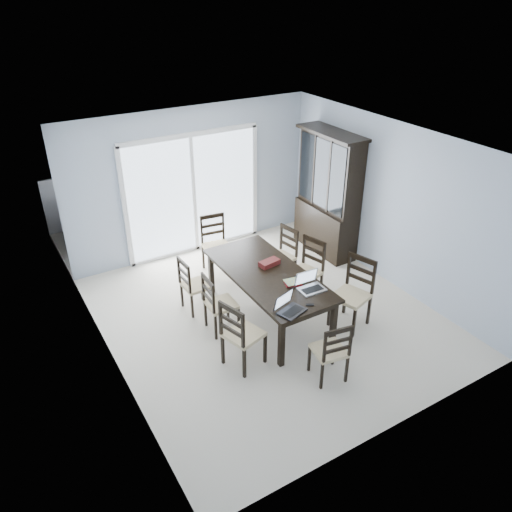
% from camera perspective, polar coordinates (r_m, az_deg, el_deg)
% --- Properties ---
extents(floor, '(5.00, 5.00, 0.00)m').
position_cam_1_polar(floor, '(7.49, 1.32, -6.86)').
color(floor, beige).
rests_on(floor, ground).
extents(ceiling, '(5.00, 5.00, 0.00)m').
position_cam_1_polar(ceiling, '(6.32, 1.59, 12.55)').
color(ceiling, white).
rests_on(ceiling, back_wall).
extents(back_wall, '(4.50, 0.02, 2.60)m').
position_cam_1_polar(back_wall, '(8.84, -7.30, 8.39)').
color(back_wall, '#A5B3C5').
rests_on(back_wall, floor).
extents(wall_left, '(0.02, 5.00, 2.60)m').
position_cam_1_polar(wall_left, '(6.06, -16.90, -3.08)').
color(wall_left, '#A5B3C5').
rests_on(wall_left, floor).
extents(wall_right, '(0.02, 5.00, 2.60)m').
position_cam_1_polar(wall_right, '(8.12, 15.07, 5.68)').
color(wall_right, '#A5B3C5').
rests_on(wall_right, floor).
extents(balcony, '(4.50, 2.00, 0.10)m').
position_cam_1_polar(balcony, '(10.23, -9.15, 2.98)').
color(balcony, gray).
rests_on(balcony, ground).
extents(railing, '(4.50, 0.06, 1.10)m').
position_cam_1_polar(railing, '(10.85, -11.47, 7.81)').
color(railing, '#99999E').
rests_on(railing, balcony).
extents(dining_table, '(1.00, 2.20, 0.75)m').
position_cam_1_polar(dining_table, '(7.12, 1.38, -2.48)').
color(dining_table, black).
rests_on(dining_table, floor).
extents(china_hutch, '(0.50, 1.38, 2.20)m').
position_cam_1_polar(china_hutch, '(8.91, 8.24, 6.91)').
color(china_hutch, black).
rests_on(china_hutch, floor).
extents(sliding_door, '(2.52, 0.05, 2.18)m').
position_cam_1_polar(sliding_door, '(8.90, -7.16, 7.06)').
color(sliding_door, silver).
rests_on(sliding_door, floor).
extents(chair_left_near, '(0.54, 0.53, 1.14)m').
position_cam_1_polar(chair_left_near, '(6.25, -2.06, -8.34)').
color(chair_left_near, black).
rests_on(chair_left_near, floor).
extents(chair_left_mid, '(0.42, 0.41, 1.04)m').
position_cam_1_polar(chair_left_mid, '(6.91, -4.68, -4.85)').
color(chair_left_mid, black).
rests_on(chair_left_mid, floor).
extents(chair_left_far, '(0.41, 0.40, 1.02)m').
position_cam_1_polar(chair_left_far, '(7.38, -7.48, -2.72)').
color(chair_left_far, black).
rests_on(chair_left_far, floor).
extents(chair_right_near, '(0.58, 0.57, 1.20)m').
position_cam_1_polar(chair_right_near, '(7.17, 11.33, -3.22)').
color(chair_right_near, black).
rests_on(chair_right_near, floor).
extents(chair_right_mid, '(0.53, 0.52, 1.12)m').
position_cam_1_polar(chair_right_mid, '(7.67, 6.06, -0.80)').
color(chair_right_mid, black).
rests_on(chair_right_mid, floor).
extents(chair_right_far, '(0.48, 0.47, 1.07)m').
position_cam_1_polar(chair_right_far, '(8.09, 3.23, 0.80)').
color(chair_right_far, black).
rests_on(chair_right_far, floor).
extents(chair_end_near, '(0.44, 0.45, 1.01)m').
position_cam_1_polar(chair_end_near, '(6.16, 8.80, -10.22)').
color(chair_end_near, black).
rests_on(chair_end_near, floor).
extents(chair_end_far, '(0.48, 0.49, 1.13)m').
position_cam_1_polar(chair_end_far, '(8.39, -4.73, 2.13)').
color(chair_end_far, black).
rests_on(chair_end_far, floor).
extents(laptop_dark, '(0.40, 0.33, 0.24)m').
position_cam_1_polar(laptop_dark, '(6.27, 4.15, -5.98)').
color(laptop_dark, black).
rests_on(laptop_dark, dining_table).
extents(laptop_silver, '(0.36, 0.26, 0.24)m').
position_cam_1_polar(laptop_silver, '(6.71, 6.41, -3.47)').
color(laptop_silver, '#B7B7B9').
rests_on(laptop_silver, dining_table).
extents(book_stack, '(0.28, 0.23, 0.04)m').
position_cam_1_polar(book_stack, '(6.84, 4.29, -3.03)').
color(book_stack, maroon).
rests_on(book_stack, dining_table).
extents(cell_phone, '(0.11, 0.09, 0.01)m').
position_cam_1_polar(cell_phone, '(6.44, 6.17, -5.56)').
color(cell_phone, black).
rests_on(cell_phone, dining_table).
extents(game_box, '(0.32, 0.19, 0.08)m').
position_cam_1_polar(game_box, '(7.24, 1.54, -0.80)').
color(game_box, '#480E14').
rests_on(game_box, dining_table).
extents(hot_tub, '(1.95, 1.79, 0.90)m').
position_cam_1_polar(hot_tub, '(9.91, -13.35, 4.86)').
color(hot_tub, maroon).
rests_on(hot_tub, balcony).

